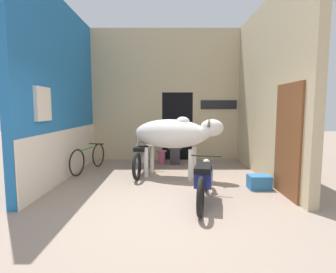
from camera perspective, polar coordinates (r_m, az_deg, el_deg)
ground_plane at (r=4.34m, az=-0.87°, el=-16.08°), size 30.00×30.00×0.00m
wall_left_shopfront at (r=6.66m, az=-21.87°, el=8.65°), size 0.25×4.31×4.11m
wall_back_with_doorway at (r=8.56m, az=0.53°, el=6.87°), size 4.63×0.93×4.11m
wall_right_with_door at (r=6.57m, az=21.22°, el=9.04°), size 0.22×4.31×4.11m
cow at (r=6.19m, az=1.65°, el=0.56°), size 2.18×1.19×1.49m
motorcycle_near at (r=4.70m, az=8.11°, el=-8.98°), size 0.64×1.95×0.74m
motorcycle_far at (r=6.66m, az=-5.18°, el=-4.40°), size 0.58×1.89×0.76m
bicycle at (r=7.24m, az=-16.61°, el=-4.49°), size 0.53×1.72×0.68m
shopkeeper_seated at (r=7.76m, az=1.76°, el=-1.51°), size 0.40×0.33×1.19m
plastic_stool at (r=7.88m, az=-1.11°, el=-4.36°), size 0.32×0.32×0.39m
crate at (r=5.75m, az=19.50°, el=-9.36°), size 0.44×0.32×0.28m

